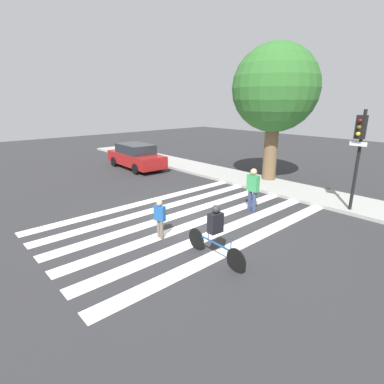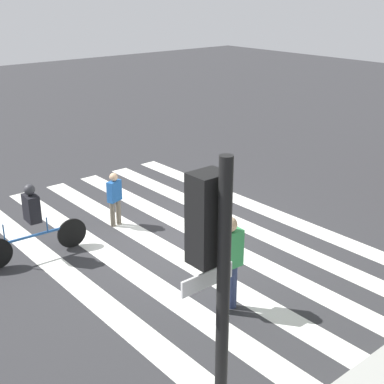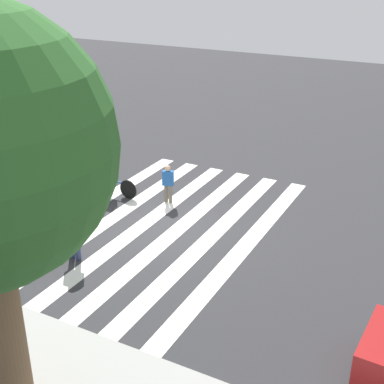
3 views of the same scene
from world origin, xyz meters
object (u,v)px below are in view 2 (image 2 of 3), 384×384
at_px(pedestrian_adult_tall_backpack, 115,196).
at_px(cyclist_mid_street, 33,219).
at_px(pedestrian_adult_yellow_jacket, 229,259).
at_px(traffic_light, 213,279).

xyz_separation_m(pedestrian_adult_tall_backpack, cyclist_mid_street, (2.11, 0.31, 0.14)).
xyz_separation_m(pedestrian_adult_yellow_jacket, pedestrian_adult_tall_backpack, (-0.42, -4.21, -0.25)).
bearing_deg(traffic_light, pedestrian_adult_yellow_jacket, -136.48).
relative_size(traffic_light, cyclist_mid_street, 1.76).
height_order(traffic_light, pedestrian_adult_tall_backpack, traffic_light).
bearing_deg(cyclist_mid_street, traffic_light, 84.25).
relative_size(pedestrian_adult_tall_backpack, cyclist_mid_street, 0.57).
bearing_deg(pedestrian_adult_yellow_jacket, pedestrian_adult_tall_backpack, -93.39).
bearing_deg(pedestrian_adult_tall_backpack, traffic_light, -133.60).
height_order(pedestrian_adult_tall_backpack, cyclist_mid_street, cyclist_mid_street).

